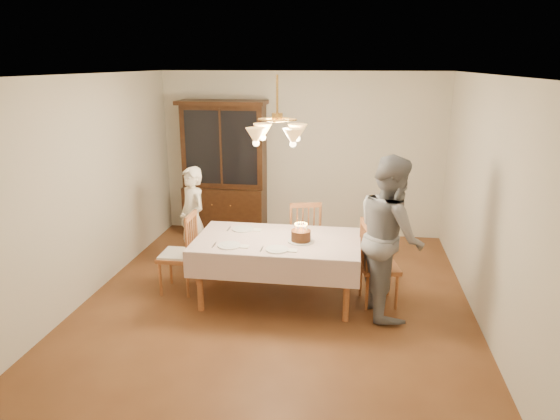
% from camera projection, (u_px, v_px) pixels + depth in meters
% --- Properties ---
extents(ground, '(5.00, 5.00, 0.00)m').
position_uv_depth(ground, '(278.00, 298.00, 5.99)').
color(ground, '#593119').
rests_on(ground, ground).
extents(room_shell, '(5.00, 5.00, 5.00)m').
position_uv_depth(room_shell, '(277.00, 169.00, 5.54)').
color(room_shell, white).
rests_on(room_shell, ground).
extents(dining_table, '(1.90, 1.10, 0.76)m').
position_uv_depth(dining_table, '(277.00, 245.00, 5.80)').
color(dining_table, brown).
rests_on(dining_table, ground).
extents(china_hutch, '(1.38, 0.54, 2.16)m').
position_uv_depth(china_hutch, '(225.00, 171.00, 8.00)').
color(china_hutch, black).
rests_on(china_hutch, ground).
extents(chair_far_side, '(0.53, 0.52, 1.00)m').
position_uv_depth(chair_far_side, '(303.00, 239.00, 6.69)').
color(chair_far_side, brown).
rests_on(chair_far_side, ground).
extents(chair_left_end, '(0.42, 0.44, 1.00)m').
position_uv_depth(chair_left_end, '(178.00, 256.00, 6.08)').
color(chair_left_end, brown).
rests_on(chair_left_end, ground).
extents(chair_right_end, '(0.50, 0.51, 1.00)m').
position_uv_depth(chair_right_end, '(378.00, 268.00, 5.77)').
color(chair_right_end, brown).
rests_on(chair_right_end, ground).
extents(elderly_woman, '(0.61, 0.61, 1.43)m').
position_uv_depth(elderly_woman, '(193.00, 220.00, 6.62)').
color(elderly_woman, '#F3E5CD').
rests_on(elderly_woman, ground).
extents(adult_in_grey, '(0.87, 1.01, 1.79)m').
position_uv_depth(adult_in_grey, '(390.00, 236.00, 5.46)').
color(adult_in_grey, slate).
rests_on(adult_in_grey, ground).
extents(birthday_cake, '(0.30, 0.30, 0.22)m').
position_uv_depth(birthday_cake, '(301.00, 236.00, 5.67)').
color(birthday_cake, white).
rests_on(birthday_cake, dining_table).
extents(place_setting_near_left, '(0.40, 0.26, 0.02)m').
position_uv_depth(place_setting_near_left, '(230.00, 246.00, 5.55)').
color(place_setting_near_left, white).
rests_on(place_setting_near_left, dining_table).
extents(place_setting_near_right, '(0.40, 0.25, 0.02)m').
position_uv_depth(place_setting_near_right, '(278.00, 249.00, 5.43)').
color(place_setting_near_right, white).
rests_on(place_setting_near_right, dining_table).
extents(place_setting_far_left, '(0.41, 0.27, 0.02)m').
position_uv_depth(place_setting_far_left, '(244.00, 229.00, 6.09)').
color(place_setting_far_left, white).
rests_on(place_setting_far_left, dining_table).
extents(chandelier, '(0.62, 0.62, 0.73)m').
position_uv_depth(chandelier, '(277.00, 134.00, 5.43)').
color(chandelier, '#BF8C3F').
rests_on(chandelier, ground).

